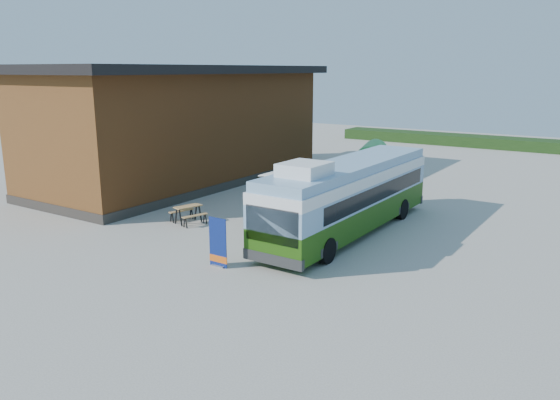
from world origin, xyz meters
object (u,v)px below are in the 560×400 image
Objects in this scene: picnic_table at (188,210)px; slurry_tanker at (372,156)px; banner at (218,247)px; person_a at (258,195)px; bus at (348,194)px; person_b at (312,190)px.

picnic_table is 16.61m from slurry_tanker.
slurry_tanker is (-2.78, 20.30, 0.53)m from banner.
picnic_table is (-5.06, 3.87, -0.14)m from banner.
person_a is 0.31× the size of slurry_tanker.
bus is 4.85m from person_b.
person_b is at bearing 99.72° from banner.
person_b is (3.52, 5.81, 0.35)m from picnic_table.
picnic_table is at bearing 143.29° from banner.
banner reaches higher than person_a.
person_b is (-3.66, 3.07, -0.81)m from bus.
bus is 14.56m from slurry_tanker.
person_a is (1.70, 3.46, 0.29)m from picnic_table.
bus is at bearing 91.41° from person_b.
person_a is (-3.37, 7.33, 0.15)m from banner.
person_b is (-1.54, 9.67, 0.21)m from banner.
bus is 2.05× the size of slurry_tanker.
bus is 6.85× the size of picnic_table.
slurry_tanker is at bearing 97.48° from picnic_table.
picnic_table is at bearing -129.34° from person_a.
picnic_table is (-7.18, -2.73, -1.16)m from bus.
bus is 6.62× the size of person_a.
slurry_tanker reaches higher than person_a.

